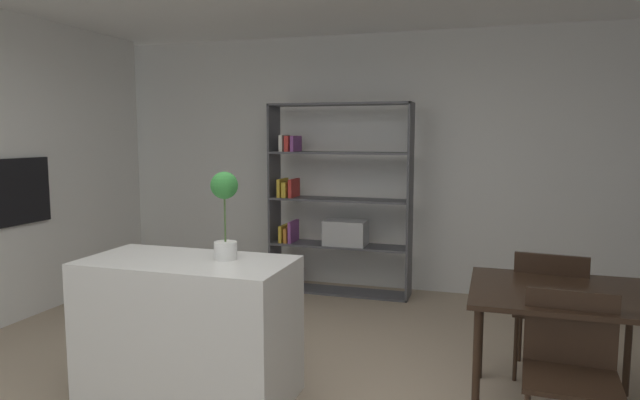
% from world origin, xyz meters
% --- Properties ---
extents(back_partition, '(6.81, 0.06, 2.74)m').
position_xyz_m(back_partition, '(0.00, 3.11, 1.37)').
color(back_partition, silver).
rests_on(back_partition, ground_plane).
extents(built_in_oven, '(0.06, 0.58, 0.59)m').
position_xyz_m(built_in_oven, '(-2.67, 1.09, 1.18)').
color(built_in_oven, black).
rests_on(built_in_oven, ground_plane).
extents(kitchen_island, '(1.32, 0.67, 0.90)m').
position_xyz_m(kitchen_island, '(-0.46, 0.15, 0.45)').
color(kitchen_island, white).
rests_on(kitchen_island, ground_plane).
extents(potted_plant_on_island, '(0.17, 0.17, 0.55)m').
position_xyz_m(potted_plant_on_island, '(-0.23, 0.24, 1.24)').
color(potted_plant_on_island, white).
rests_on(potted_plant_on_island, kitchen_island).
extents(open_bookshelf, '(1.49, 0.33, 2.00)m').
position_xyz_m(open_bookshelf, '(-0.26, 2.74, 0.88)').
color(open_bookshelf, '#4C4C51').
rests_on(open_bookshelf, ground_plane).
extents(dining_table, '(1.03, 0.91, 0.77)m').
position_xyz_m(dining_table, '(1.76, 0.60, 0.69)').
color(dining_table, black).
rests_on(dining_table, ground_plane).
extents(dining_chair_near, '(0.48, 0.45, 0.87)m').
position_xyz_m(dining_chair_near, '(1.77, 0.11, 0.53)').
color(dining_chair_near, black).
rests_on(dining_chair_near, ground_plane).
extents(dining_chair_far, '(0.51, 0.47, 0.90)m').
position_xyz_m(dining_chair_far, '(1.75, 1.08, 0.54)').
color(dining_chair_far, black).
rests_on(dining_chair_far, ground_plane).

